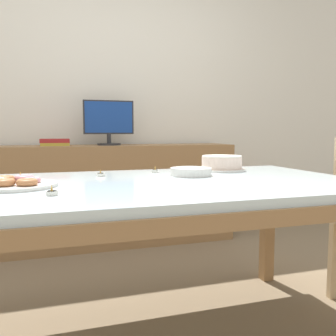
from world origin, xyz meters
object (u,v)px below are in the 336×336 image
object	(u,v)px
cake_chocolate_round	(222,163)
tealight_near_cakes	(52,193)
tealight_near_front	(101,174)
plate_stack	(191,172)
computer_monitor	(109,123)
pastry_platter	(14,183)
tealight_right_edge	(20,177)
tealight_left_edge	(155,171)
book_stack	(55,142)

from	to	relation	value
cake_chocolate_round	tealight_near_cakes	xyz separation A→B (m)	(-0.94, -0.57, -0.03)
tealight_near_front	tealight_near_cakes	xyz separation A→B (m)	(-0.24, -0.51, 0.00)
tealight_near_front	plate_stack	bearing A→B (deg)	-13.67
computer_monitor	pastry_platter	xyz separation A→B (m)	(-0.64, -1.57, -0.28)
plate_stack	tealight_right_edge	xyz separation A→B (m)	(-0.81, 0.10, -0.01)
tealight_left_edge	book_stack	bearing A→B (deg)	111.61
book_stack	tealight_near_cakes	size ratio (longest dim) A/B	5.82
book_stack	tealight_near_front	bearing A→B (deg)	-81.91
computer_monitor	tealight_near_front	distance (m)	1.38
tealight_near_front	tealight_left_edge	size ratio (longest dim) A/B	1.00
pastry_platter	plate_stack	distance (m)	0.83
book_stack	cake_chocolate_round	distance (m)	1.54
plate_stack	tealight_left_edge	distance (m)	0.23
plate_stack	tealight_near_cakes	bearing A→B (deg)	-149.50
tealight_near_front	tealight_near_cakes	size ratio (longest dim) A/B	1.00
book_stack	tealight_right_edge	world-z (taller)	book_stack
tealight_near_cakes	tealight_left_edge	xyz separation A→B (m)	(0.54, 0.59, 0.00)
computer_monitor	tealight_near_front	size ratio (longest dim) A/B	10.60
tealight_near_front	tealight_left_edge	xyz separation A→B (m)	(0.31, 0.08, 0.00)
cake_chocolate_round	tealight_left_edge	size ratio (longest dim) A/B	6.78
cake_chocolate_round	tealight_right_edge	bearing A→B (deg)	-176.39
tealight_right_edge	tealight_left_edge	world-z (taller)	same
tealight_left_edge	pastry_platter	bearing A→B (deg)	-154.38
computer_monitor	plate_stack	distance (m)	1.47
tealight_near_front	book_stack	bearing A→B (deg)	98.09
computer_monitor	pastry_platter	distance (m)	1.72
pastry_platter	tealight_right_edge	distance (m)	0.25
cake_chocolate_round	tealight_near_cakes	distance (m)	1.10
tealight_left_edge	plate_stack	bearing A→B (deg)	-53.83
tealight_right_edge	book_stack	bearing A→B (deg)	82.10
book_stack	tealight_near_cakes	world-z (taller)	book_stack
tealight_right_edge	tealight_near_cakes	size ratio (longest dim) A/B	1.00
plate_stack	pastry_platter	bearing A→B (deg)	-170.10
cake_chocolate_round	pastry_platter	bearing A→B (deg)	-163.71
cake_chocolate_round	tealight_near_front	xyz separation A→B (m)	(-0.70, -0.06, -0.03)
cake_chocolate_round	plate_stack	bearing A→B (deg)	-146.19
plate_stack	tealight_right_edge	distance (m)	0.82
cake_chocolate_round	tealight_right_edge	distance (m)	1.07
book_stack	tealight_near_front	xyz separation A→B (m)	(0.19, -1.32, -0.12)
tealight_right_edge	tealight_near_cakes	bearing A→B (deg)	-75.22
book_stack	plate_stack	bearing A→B (deg)	-66.27
cake_chocolate_round	pastry_platter	size ratio (longest dim) A/B	0.81
tealight_right_edge	tealight_near_cakes	xyz separation A→B (m)	(0.13, -0.50, 0.00)
pastry_platter	tealight_near_cakes	bearing A→B (deg)	-61.15
plate_stack	tealight_near_front	distance (m)	0.45
tealight_near_front	tealight_left_edge	world-z (taller)	same
cake_chocolate_round	tealight_near_front	bearing A→B (deg)	-174.72
tealight_near_cakes	pastry_platter	bearing A→B (deg)	118.85
tealight_left_edge	computer_monitor	bearing A→B (deg)	92.31
tealight_right_edge	tealight_left_edge	bearing A→B (deg)	6.83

